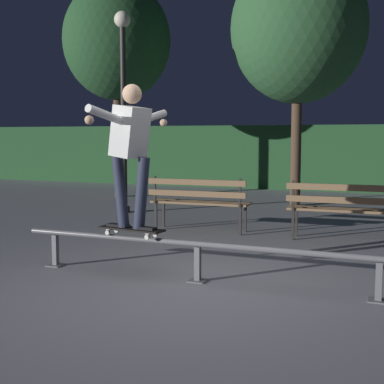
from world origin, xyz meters
name	(u,v)px	position (x,y,z in m)	size (l,w,h in m)	color
ground_plane	(187,288)	(0.00, 0.00, 0.00)	(90.00, 90.00, 0.00)	gray
hedge_backdrop	(333,158)	(0.00, 10.59, 0.91)	(24.00, 1.20, 1.81)	#234C28
grind_rail	(198,250)	(0.00, 0.28, 0.33)	(4.23, 0.18, 0.43)	slate
skateboard	(131,229)	(-0.78, 0.28, 0.50)	(0.80, 0.30, 0.09)	black
skateboarder	(131,144)	(-0.78, 0.28, 1.44)	(0.63, 1.40, 1.56)	black
park_bench_leftmost	(199,198)	(-1.06, 3.00, 0.54)	(1.62, 0.48, 0.88)	#282623
park_bench_left_center	(344,205)	(1.16, 3.00, 0.54)	(1.62, 0.48, 0.88)	#282623
tree_far_left	(117,41)	(-4.70, 6.79, 3.80)	(2.60, 2.60, 5.25)	#4C3828
tree_behind_benches	(298,29)	(-0.28, 6.74, 3.76)	(2.86, 2.86, 5.35)	#4C3828
lamp_post_left	(123,86)	(-3.21, 4.43, 2.48)	(0.32, 0.32, 3.90)	#282623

